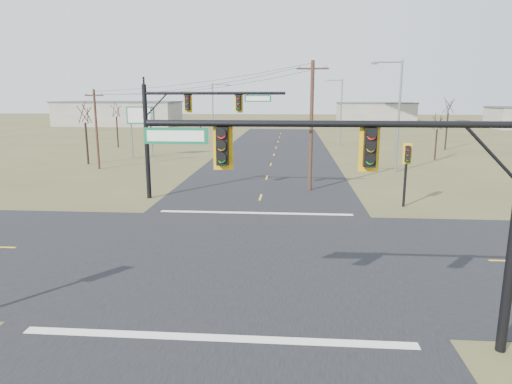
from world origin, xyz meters
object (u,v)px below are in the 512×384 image
at_px(highway_sign, 141,122).
at_px(bare_tree_a, 84,112).
at_px(mast_arm_near, 379,173).
at_px(streetlight_c, 214,113).
at_px(bare_tree_b, 116,110).
at_px(streetlight_a, 397,110).
at_px(streetlight_b, 340,108).
at_px(mast_arm_far, 185,118).
at_px(utility_pole_far, 96,128).
at_px(bare_tree_d, 449,105).
at_px(pedestal_signal_ne, 407,160).
at_px(bare_tree_c, 438,121).
at_px(utility_pole_near, 311,125).

relative_size(highway_sign, bare_tree_a, 0.87).
bearing_deg(mast_arm_near, streetlight_c, 105.21).
distance_m(bare_tree_a, bare_tree_b, 15.88).
relative_size(streetlight_a, streetlight_b, 1.09).
distance_m(mast_arm_far, streetlight_c, 28.30).
bearing_deg(streetlight_a, streetlight_c, 137.68).
xyz_separation_m(utility_pole_far, streetlight_b, (26.03, 24.44, 1.24)).
bearing_deg(bare_tree_d, highway_sign, -163.31).
xyz_separation_m(pedestal_signal_ne, utility_pole_far, (-26.59, 13.79, 1.01)).
xyz_separation_m(bare_tree_a, bare_tree_d, (42.40, 16.53, 0.47)).
distance_m(bare_tree_c, bare_tree_d, 11.38).
distance_m(mast_arm_far, streetlight_a, 21.44).
height_order(utility_pole_far, bare_tree_d, utility_pole_far).
relative_size(mast_arm_near, utility_pole_far, 1.33).
xyz_separation_m(mast_arm_far, bare_tree_c, (23.59, 21.79, -1.32)).
bearing_deg(streetlight_b, utility_pole_far, -120.89).
distance_m(mast_arm_near, mast_arm_far, 21.13).
height_order(mast_arm_far, utility_pole_near, utility_pole_near).
xyz_separation_m(mast_arm_far, highway_sign, (-10.08, 20.73, -1.46)).
bearing_deg(streetlight_b, bare_tree_c, -42.25).
bearing_deg(highway_sign, streetlight_c, 33.88).
xyz_separation_m(streetlight_b, bare_tree_d, (13.81, -4.74, 0.57)).
distance_m(streetlight_a, bare_tree_c, 11.07).
height_order(highway_sign, bare_tree_c, highway_sign).
relative_size(pedestal_signal_ne, bare_tree_a, 0.61).
relative_size(pedestal_signal_ne, streetlight_b, 0.44).
bearing_deg(streetlight_c, mast_arm_near, -79.27).
height_order(pedestal_signal_ne, bare_tree_b, bare_tree_b).
bearing_deg(streetlight_c, bare_tree_d, 3.25).
bearing_deg(bare_tree_a, bare_tree_b, 99.83).
xyz_separation_m(utility_pole_near, utility_pole_far, (-20.59, 8.84, -0.94)).
bearing_deg(utility_pole_far, highway_sign, 78.12).
xyz_separation_m(pedestal_signal_ne, streetlight_c, (-17.53, 29.48, 1.82)).
bearing_deg(pedestal_signal_ne, bare_tree_b, 154.51).
xyz_separation_m(streetlight_c, bare_tree_a, (-11.61, -12.53, 0.53)).
xyz_separation_m(utility_pole_near, bare_tree_c, (14.82, 18.18, -0.68)).
height_order(bare_tree_a, bare_tree_b, bare_tree_a).
xyz_separation_m(utility_pole_far, bare_tree_d, (39.85, 19.70, 1.81)).
bearing_deg(bare_tree_c, bare_tree_b, 166.89).
xyz_separation_m(utility_pole_near, highway_sign, (-18.85, 17.12, -0.82)).
height_order(mast_arm_far, bare_tree_d, mast_arm_far).
bearing_deg(bare_tree_c, mast_arm_far, -137.27).
relative_size(pedestal_signal_ne, bare_tree_d, 0.57).
distance_m(bare_tree_a, bare_tree_c, 38.48).
height_order(highway_sign, streetlight_b, streetlight_b).
xyz_separation_m(mast_arm_far, bare_tree_b, (-17.08, 31.27, -0.44)).
bearing_deg(streetlight_a, streetlight_b, 91.92).
relative_size(streetlight_c, bare_tree_d, 1.19).
distance_m(streetlight_c, bare_tree_b, 14.66).
bearing_deg(bare_tree_b, utility_pole_near, -46.93).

